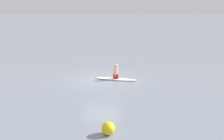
% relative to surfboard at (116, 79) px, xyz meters
% --- Properties ---
extents(ground_plane, '(400.00, 400.00, 0.00)m').
position_rel_surfboard_xyz_m(ground_plane, '(-0.14, 0.99, -0.04)').
color(ground_plane, gray).
extents(surfboard, '(1.04, 2.88, 0.08)m').
position_rel_surfboard_xyz_m(surfboard, '(0.00, 0.00, 0.00)').
color(surfboard, silver).
rests_on(surfboard, ground).
extents(person_paddler, '(0.43, 0.35, 0.97)m').
position_rel_surfboard_xyz_m(person_paddler, '(0.00, 0.00, 0.48)').
color(person_paddler, '#A51E23').
rests_on(person_paddler, surfboard).
extents(buoy_marker, '(0.51, 0.51, 0.51)m').
position_rel_surfboard_xyz_m(buoy_marker, '(-7.88, -0.40, 0.21)').
color(buoy_marker, yellow).
rests_on(buoy_marker, ground).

